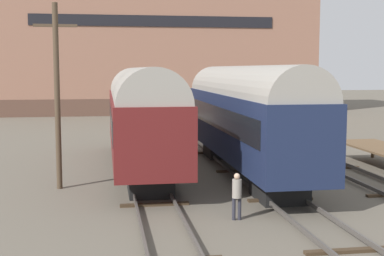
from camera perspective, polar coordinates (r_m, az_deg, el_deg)
name	(u,v)px	position (r m, az deg, el deg)	size (l,w,h in m)	color
ground_plane	(259,184)	(24.12, 7.13, -5.99)	(200.00, 200.00, 0.00)	#60594C
track_left	(148,185)	(23.22, -4.68, -6.09)	(2.60, 60.00, 0.26)	#4C4742
track_middle	(259,181)	(24.09, 7.13, -5.66)	(2.60, 60.00, 0.26)	#4C4742
track_right	(362,178)	(25.89, 17.69, -5.07)	(2.60, 60.00, 0.26)	#4C4742
train_car_maroon	(141,112)	(27.18, -5.46, 1.70)	(3.06, 16.41, 5.20)	black
train_car_navy	(245,113)	(26.04, 5.70, 1.65)	(2.87, 16.21, 5.28)	black
person_worker	(237,192)	(18.30, 4.81, -6.82)	(0.32, 0.32, 1.62)	#282833
utility_pole	(57,93)	(23.31, -14.19, 3.60)	(1.80, 0.24, 7.87)	#473828
warehouse_building	(150,33)	(64.93, -4.50, 10.05)	(37.89, 11.63, 18.73)	brown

